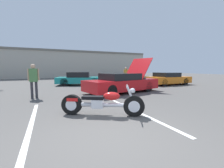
{
  "coord_description": "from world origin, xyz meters",
  "views": [
    {
      "loc": [
        -1.21,
        -2.75,
        1.46
      ],
      "look_at": [
        1.36,
        3.15,
        0.8
      ],
      "focal_mm": 24.0,
      "sensor_mm": 36.0,
      "label": 1
    }
  ],
  "objects_px": {
    "parked_car_right_row": "(168,79)",
    "spectator_midground": "(34,78)",
    "parked_car_mid_row": "(80,79)",
    "spectator_near_motorcycle": "(126,75)",
    "motorcycle": "(102,103)",
    "show_car_hood_open": "(123,83)"
  },
  "relations": [
    {
      "from": "parked_car_right_row",
      "to": "spectator_near_motorcycle",
      "type": "distance_m",
      "value": 3.92
    },
    {
      "from": "parked_car_right_row",
      "to": "spectator_midground",
      "type": "relative_size",
      "value": 2.44
    },
    {
      "from": "show_car_hood_open",
      "to": "parked_car_mid_row",
      "type": "height_order",
      "value": "show_car_hood_open"
    },
    {
      "from": "spectator_near_motorcycle",
      "to": "spectator_midground",
      "type": "height_order",
      "value": "spectator_midground"
    },
    {
      "from": "motorcycle",
      "to": "spectator_near_motorcycle",
      "type": "height_order",
      "value": "spectator_near_motorcycle"
    },
    {
      "from": "show_car_hood_open",
      "to": "spectator_near_motorcycle",
      "type": "bearing_deg",
      "value": 44.79
    },
    {
      "from": "show_car_hood_open",
      "to": "spectator_midground",
      "type": "xyz_separation_m",
      "value": [
        -4.89,
        0.06,
        0.41
      ]
    },
    {
      "from": "motorcycle",
      "to": "parked_car_right_row",
      "type": "relative_size",
      "value": 0.57
    },
    {
      "from": "parked_car_mid_row",
      "to": "spectator_midground",
      "type": "height_order",
      "value": "spectator_midground"
    },
    {
      "from": "show_car_hood_open",
      "to": "spectator_midground",
      "type": "distance_m",
      "value": 4.9
    },
    {
      "from": "show_car_hood_open",
      "to": "parked_car_right_row",
      "type": "distance_m",
      "value": 6.26
    },
    {
      "from": "parked_car_mid_row",
      "to": "spectator_midground",
      "type": "distance_m",
      "value": 6.19
    },
    {
      "from": "show_car_hood_open",
      "to": "spectator_midground",
      "type": "bearing_deg",
      "value": 165.57
    },
    {
      "from": "parked_car_mid_row",
      "to": "spectator_near_motorcycle",
      "type": "height_order",
      "value": "spectator_near_motorcycle"
    },
    {
      "from": "parked_car_mid_row",
      "to": "parked_car_right_row",
      "type": "xyz_separation_m",
      "value": [
        7.38,
        -2.95,
        -0.01
      ]
    },
    {
      "from": "spectator_midground",
      "to": "parked_car_mid_row",
      "type": "bearing_deg",
      "value": 57.3
    },
    {
      "from": "show_car_hood_open",
      "to": "parked_car_right_row",
      "type": "bearing_deg",
      "value": 7.75
    },
    {
      "from": "spectator_near_motorcycle",
      "to": "spectator_midground",
      "type": "bearing_deg",
      "value": -154.18
    },
    {
      "from": "spectator_midground",
      "to": "parked_car_right_row",
      "type": "bearing_deg",
      "value": 11.83
    },
    {
      "from": "parked_car_right_row",
      "to": "spectator_midground",
      "type": "bearing_deg",
      "value": -169.79
    },
    {
      "from": "show_car_hood_open",
      "to": "parked_car_mid_row",
      "type": "xyz_separation_m",
      "value": [
        -1.55,
        5.25,
        -0.04
      ]
    },
    {
      "from": "parked_car_mid_row",
      "to": "parked_car_right_row",
      "type": "distance_m",
      "value": 7.95
    }
  ]
}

